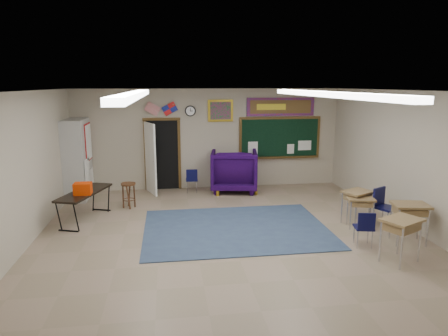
{
  "coord_description": "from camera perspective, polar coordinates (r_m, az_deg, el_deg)",
  "views": [
    {
      "loc": [
        -1.23,
        -7.42,
        3.13
      ],
      "look_at": [
        0.04,
        1.5,
        1.23
      ],
      "focal_mm": 32.0,
      "sensor_mm": 36.0,
      "label": 1
    }
  ],
  "objects": [
    {
      "name": "floor",
      "position": [
        8.15,
        1.26,
        -10.69
      ],
      "size": [
        9.0,
        9.0,
        0.0
      ],
      "primitive_type": "plane",
      "color": "gray",
      "rests_on": "ground"
    },
    {
      "name": "back_wall",
      "position": [
        12.09,
        -2.17,
        4.16
      ],
      "size": [
        8.0,
        0.04,
        3.0
      ],
      "primitive_type": "cube",
      "color": "#AAA189",
      "rests_on": "floor"
    },
    {
      "name": "front_wall",
      "position": [
        3.56,
        13.62,
        -15.7
      ],
      "size": [
        8.0,
        0.04,
        3.0
      ],
      "primitive_type": "cube",
      "color": "#AAA189",
      "rests_on": "floor"
    },
    {
      "name": "left_wall",
      "position": [
        8.09,
        -27.91,
        -1.13
      ],
      "size": [
        0.04,
        9.0,
        3.0
      ],
      "primitive_type": "cube",
      "color": "#AAA189",
      "rests_on": "floor"
    },
    {
      "name": "right_wall",
      "position": [
        9.22,
        26.64,
        0.45
      ],
      "size": [
        0.04,
        9.0,
        3.0
      ],
      "primitive_type": "cube",
      "color": "#AAA189",
      "rests_on": "floor"
    },
    {
      "name": "ceiling",
      "position": [
        7.52,
        1.36,
        10.91
      ],
      "size": [
        8.0,
        9.0,
        0.04
      ],
      "primitive_type": "cube",
      "color": "#B8B8B4",
      "rests_on": "back_wall"
    },
    {
      "name": "area_rug",
      "position": [
        8.91,
        1.7,
        -8.6
      ],
      "size": [
        4.0,
        3.0,
        0.02
      ],
      "primitive_type": "cube",
      "color": "#334961",
      "rests_on": "floor"
    },
    {
      "name": "fluorescent_strips",
      "position": [
        7.52,
        1.36,
        10.45
      ],
      "size": [
        3.86,
        6.0,
        0.1
      ],
      "primitive_type": null,
      "color": "white",
      "rests_on": "ceiling"
    },
    {
      "name": "doorway",
      "position": [
        11.96,
        -9.26,
        1.78
      ],
      "size": [
        1.1,
        0.89,
        2.16
      ],
      "color": "black",
      "rests_on": "back_wall"
    },
    {
      "name": "chalkboard",
      "position": [
        12.48,
        7.98,
        4.13
      ],
      "size": [
        2.55,
        0.14,
        1.3
      ],
      "color": "#543918",
      "rests_on": "back_wall"
    },
    {
      "name": "bulletin_board",
      "position": [
        12.39,
        8.1,
        8.65
      ],
      "size": [
        2.1,
        0.05,
        0.55
      ],
      "color": "red",
      "rests_on": "back_wall"
    },
    {
      "name": "framed_art_print",
      "position": [
        12.02,
        -0.51,
        8.19
      ],
      "size": [
        0.75,
        0.05,
        0.65
      ],
      "color": "#A98820",
      "rests_on": "back_wall"
    },
    {
      "name": "wall_clock",
      "position": [
        11.93,
        -4.84,
        8.12
      ],
      "size": [
        0.32,
        0.05,
        0.32
      ],
      "color": "black",
      "rests_on": "back_wall"
    },
    {
      "name": "wall_flags",
      "position": [
        11.88,
        -8.99,
        8.63
      ],
      "size": [
        1.16,
        0.06,
        0.7
      ],
      "primitive_type": null,
      "color": "red",
      "rests_on": "back_wall"
    },
    {
      "name": "storage_cabinet",
      "position": [
        11.72,
        -20.18,
        1.19
      ],
      "size": [
        0.59,
        1.25,
        2.2
      ],
      "color": "#AEAEA9",
      "rests_on": "floor"
    },
    {
      "name": "wingback_armchair",
      "position": [
        11.86,
        1.45,
        -0.32
      ],
      "size": [
        1.53,
        1.56,
        1.24
      ],
      "primitive_type": "imported",
      "rotation": [
        0.0,
        0.0,
        2.97
      ],
      "color": "#1B0534",
      "rests_on": "floor"
    },
    {
      "name": "student_chair_reading",
      "position": [
        11.76,
        -4.63,
        -1.76
      ],
      "size": [
        0.36,
        0.36,
        0.71
      ],
      "primitive_type": null,
      "rotation": [
        0.0,
        0.0,
        3.12
      ],
      "color": "#080933",
      "rests_on": "floor"
    },
    {
      "name": "student_chair_desk_a",
      "position": [
        8.35,
        19.31,
        -8.14
      ],
      "size": [
        0.43,
        0.43,
        0.73
      ],
      "primitive_type": null,
      "rotation": [
        0.0,
        0.0,
        2.94
      ],
      "color": "#080933",
      "rests_on": "floor"
    },
    {
      "name": "student_chair_desk_b",
      "position": [
        9.51,
        22.1,
        -5.41
      ],
      "size": [
        0.6,
        0.6,
        0.89
      ],
      "primitive_type": null,
      "rotation": [
        0.0,
        0.0,
        0.48
      ],
      "color": "#080933",
      "rests_on": "floor"
    },
    {
      "name": "student_desk_front_left",
      "position": [
        9.37,
        18.88,
        -5.82
      ],
      "size": [
        0.66,
        0.55,
        0.68
      ],
      "rotation": [
        0.0,
        0.0,
        -0.24
      ],
      "color": "olive",
      "rests_on": "floor"
    },
    {
      "name": "student_desk_front_right",
      "position": [
        9.61,
        18.41,
        -5.07
      ],
      "size": [
        0.78,
        0.71,
        0.76
      ],
      "rotation": [
        0.0,
        0.0,
        0.45
      ],
      "color": "olive",
      "rests_on": "floor"
    },
    {
      "name": "student_desk_back_left",
      "position": [
        7.85,
        23.9,
        -9.12
      ],
      "size": [
        0.83,
        0.75,
        0.81
      ],
      "rotation": [
        0.0,
        0.0,
        0.46
      ],
      "color": "olive",
      "rests_on": "floor"
    },
    {
      "name": "student_desk_back_right",
      "position": [
        8.83,
        24.92,
        -6.89
      ],
      "size": [
        0.76,
        0.62,
        0.81
      ],
      "rotation": [
        0.0,
        0.0,
        -0.18
      ],
      "color": "olive",
      "rests_on": "floor"
    },
    {
      "name": "folding_table",
      "position": [
        9.85,
        -19.2,
        -4.98
      ],
      "size": [
        1.07,
        1.77,
        0.96
      ],
      "rotation": [
        0.0,
        0.0,
        -0.33
      ],
      "color": "black",
      "rests_on": "floor"
    },
    {
      "name": "wooden_stool",
      "position": [
        10.55,
        -13.45,
        -3.77
      ],
      "size": [
        0.37,
        0.37,
        0.65
      ],
      "color": "#4B2E16",
      "rests_on": "floor"
    }
  ]
}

